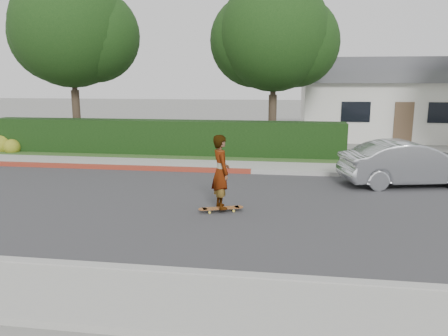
# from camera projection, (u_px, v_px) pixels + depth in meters

# --- Properties ---
(ground) EXTENTS (120.00, 120.00, 0.00)m
(ground) POSITION_uv_depth(u_px,v_px,m) (198.00, 206.00, 11.15)
(ground) COLOR slate
(ground) RESTS_ON ground
(road) EXTENTS (60.00, 8.00, 0.01)m
(road) POSITION_uv_depth(u_px,v_px,m) (198.00, 206.00, 11.15)
(road) COLOR #2D2D30
(road) RESTS_ON ground
(curb_near) EXTENTS (60.00, 0.20, 0.15)m
(curb_near) POSITION_uv_depth(u_px,v_px,m) (147.00, 272.00, 7.17)
(curb_near) COLOR #9E9E99
(curb_near) RESTS_ON ground
(sidewalk_near) EXTENTS (60.00, 1.60, 0.12)m
(sidewalk_near) POSITION_uv_depth(u_px,v_px,m) (127.00, 299.00, 6.30)
(sidewalk_near) COLOR gray
(sidewalk_near) RESTS_ON ground
(curb_far) EXTENTS (60.00, 0.20, 0.15)m
(curb_far) POSITION_uv_depth(u_px,v_px,m) (222.00, 171.00, 15.11)
(curb_far) COLOR #9E9E99
(curb_far) RESTS_ON ground
(curb_red_section) EXTENTS (12.00, 0.21, 0.15)m
(curb_red_section) POSITION_uv_depth(u_px,v_px,m) (86.00, 166.00, 15.84)
(curb_red_section) COLOR maroon
(curb_red_section) RESTS_ON ground
(sidewalk_far) EXTENTS (60.00, 1.60, 0.12)m
(sidewalk_far) POSITION_uv_depth(u_px,v_px,m) (226.00, 166.00, 15.99)
(sidewalk_far) COLOR gray
(sidewalk_far) RESTS_ON ground
(planting_strip) EXTENTS (60.00, 1.60, 0.10)m
(planting_strip) POSITION_uv_depth(u_px,v_px,m) (232.00, 159.00, 17.54)
(planting_strip) COLOR #2D4C1E
(planting_strip) RESTS_ON ground
(hedge) EXTENTS (15.00, 1.00, 1.50)m
(hedge) POSITION_uv_depth(u_px,v_px,m) (163.00, 138.00, 18.42)
(hedge) COLOR black
(hedge) RESTS_ON ground
(flowering_shrub) EXTENTS (1.40, 1.00, 0.90)m
(flowering_shrub) POSITION_uv_depth(u_px,v_px,m) (5.00, 146.00, 19.06)
(flowering_shrub) COLOR #2D4C19
(flowering_shrub) RESTS_ON ground
(tree_left) EXTENTS (5.99, 5.21, 8.00)m
(tree_left) POSITION_uv_depth(u_px,v_px,m) (73.00, 32.00, 19.61)
(tree_left) COLOR #33261C
(tree_left) RESTS_ON ground
(tree_center) EXTENTS (5.66, 4.84, 7.44)m
(tree_center) POSITION_uv_depth(u_px,v_px,m) (274.00, 39.00, 18.87)
(tree_center) COLOR #33261C
(tree_center) RESTS_ON ground
(house) EXTENTS (10.60, 8.60, 4.30)m
(house) POSITION_uv_depth(u_px,v_px,m) (391.00, 99.00, 25.09)
(house) COLOR beige
(house) RESTS_ON ground
(skateboard) EXTENTS (1.12, 0.59, 0.10)m
(skateboard) POSITION_uv_depth(u_px,v_px,m) (221.00, 208.00, 10.62)
(skateboard) COLOR gold
(skateboard) RESTS_ON ground
(skateboarder) EXTENTS (0.67, 0.77, 1.79)m
(skateboarder) POSITION_uv_depth(u_px,v_px,m) (221.00, 172.00, 10.44)
(skateboarder) COLOR white
(skateboarder) RESTS_ON skateboard
(car_silver) EXTENTS (4.33, 2.36, 1.35)m
(car_silver) POSITION_uv_depth(u_px,v_px,m) (410.00, 163.00, 13.22)
(car_silver) COLOR #A8ABAF
(car_silver) RESTS_ON ground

